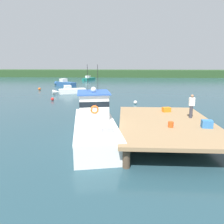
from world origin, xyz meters
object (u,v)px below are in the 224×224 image
(moored_boat_near_channel, at_px, (70,91))
(mooring_buoy_spare_mooring, at_px, (39,89))
(bait_bucket, at_px, (171,124))
(deckhand_by_the_boat, at_px, (191,106))
(mooring_buoy_inshore, at_px, (52,99))
(mooring_buoy_channel_marker, at_px, (135,102))
(main_fishing_boat, at_px, (94,122))
(crate_stack_mid_dock, at_px, (166,110))
(crate_single_far, at_px, (207,124))
(moored_boat_mid_harbor, at_px, (65,84))
(moored_boat_outer_mooring, at_px, (89,79))

(moored_boat_near_channel, distance_m, mooring_buoy_spare_mooring, 7.75)
(bait_bucket, distance_m, deckhand_by_the_boat, 3.02)
(mooring_buoy_inshore, relative_size, mooring_buoy_spare_mooring, 0.90)
(mooring_buoy_inshore, bearing_deg, mooring_buoy_channel_marker, -9.72)
(main_fishing_boat, height_order, mooring_buoy_inshore, main_fishing_boat)
(crate_stack_mid_dock, distance_m, mooring_buoy_channel_marker, 9.46)
(main_fishing_boat, distance_m, bait_bucket, 4.98)
(crate_single_far, bearing_deg, bait_bucket, -179.22)
(crate_stack_mid_dock, height_order, moored_boat_mid_harbor, moored_boat_mid_harbor)
(main_fishing_boat, distance_m, crate_single_far, 7.00)
(crate_stack_mid_dock, distance_m, moored_boat_near_channel, 21.44)
(moored_boat_outer_mooring, xyz_separation_m, moored_boat_mid_harbor, (-2.76, -14.53, 0.08))
(bait_bucket, bearing_deg, main_fishing_boat, 162.78)
(deckhand_by_the_boat, relative_size, moored_boat_outer_mooring, 0.32)
(bait_bucket, bearing_deg, deckhand_by_the_boat, 51.25)
(moored_boat_mid_harbor, relative_size, mooring_buoy_channel_marker, 12.78)
(crate_stack_mid_dock, distance_m, moored_boat_outer_mooring, 45.20)
(bait_bucket, xyz_separation_m, mooring_buoy_spare_mooring, (-18.15, 25.78, -1.14))
(moored_boat_near_channel, bearing_deg, mooring_buoy_inshore, -96.03)
(moored_boat_near_channel, bearing_deg, main_fishing_boat, -71.61)
(moored_boat_near_channel, xyz_separation_m, mooring_buoy_inshore, (-0.70, -6.67, -0.26))
(main_fishing_boat, relative_size, moored_boat_mid_harbor, 1.79)
(bait_bucket, height_order, moored_boat_near_channel, bait_bucket)
(bait_bucket, height_order, mooring_buoy_inshore, bait_bucket)
(moored_boat_mid_harbor, distance_m, mooring_buoy_inshore, 17.93)
(crate_single_far, relative_size, moored_boat_near_channel, 0.12)
(moored_boat_outer_mooring, bearing_deg, mooring_buoy_channel_marker, -71.73)
(bait_bucket, height_order, mooring_buoy_channel_marker, bait_bucket)
(main_fishing_boat, xyz_separation_m, crate_single_far, (6.84, -1.44, 0.42))
(main_fishing_boat, relative_size, mooring_buoy_channel_marker, 22.84)
(crate_single_far, height_order, moored_boat_near_channel, crate_single_far)
(moored_boat_outer_mooring, relative_size, mooring_buoy_inshore, 12.58)
(moored_boat_mid_harbor, bearing_deg, mooring_buoy_inshore, -79.86)
(crate_stack_mid_dock, height_order, mooring_buoy_spare_mooring, crate_stack_mid_dock)
(moored_boat_outer_mooring, bearing_deg, bait_bucket, -75.09)
(crate_stack_mid_dock, distance_m, bait_bucket, 4.11)
(mooring_buoy_channel_marker, distance_m, mooring_buoy_spare_mooring, 20.93)
(crate_stack_mid_dock, bearing_deg, mooring_buoy_inshore, 139.04)
(bait_bucket, height_order, deckhand_by_the_boat, deckhand_by_the_boat)
(moored_boat_outer_mooring, relative_size, mooring_buoy_channel_marker, 11.84)
(crate_single_far, bearing_deg, moored_boat_mid_harbor, 118.07)
(bait_bucket, height_order, mooring_buoy_spare_mooring, bait_bucket)
(moored_boat_near_channel, bearing_deg, mooring_buoy_channel_marker, -40.06)
(moored_boat_mid_harbor, distance_m, mooring_buoy_spare_mooring, 7.54)
(crate_single_far, relative_size, bait_bucket, 1.76)
(crate_stack_mid_dock, relative_size, moored_boat_outer_mooring, 0.12)
(deckhand_by_the_boat, distance_m, mooring_buoy_inshore, 19.12)
(crate_single_far, bearing_deg, moored_boat_near_channel, 122.00)
(moored_boat_outer_mooring, bearing_deg, main_fishing_boat, -80.27)
(bait_bucket, xyz_separation_m, moored_boat_mid_harbor, (-15.36, 32.78, -0.83))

